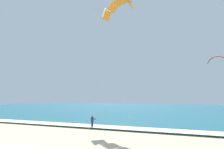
# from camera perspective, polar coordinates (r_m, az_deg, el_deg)

# --- Properties ---
(sea) EXTENTS (200.00, 120.00, 0.20)m
(sea) POSITION_cam_1_polar(r_m,az_deg,el_deg) (85.89, 15.70, -8.48)
(sea) COLOR #146075
(sea) RESTS_ON ground
(surf_foam) EXTENTS (200.00, 2.97, 0.04)m
(surf_foam) POSITION_cam_1_polar(r_m,az_deg,el_deg) (29.63, -4.40, -13.18)
(surf_foam) COLOR white
(surf_foam) RESTS_ON sea
(surfboard) EXTENTS (1.02, 1.45, 0.09)m
(surfboard) POSITION_cam_1_polar(r_m,az_deg,el_deg) (29.27, -5.17, -13.64)
(surfboard) COLOR yellow
(surfboard) RESTS_ON ground
(kitesurfer) EXTENTS (0.67, 0.66, 1.69)m
(kitesurfer) POSITION_cam_1_polar(r_m,az_deg,el_deg) (29.17, -5.12, -11.85)
(kitesurfer) COLOR #191E38
(kitesurfer) RESTS_ON ground
(kite_primary) EXTENTS (6.34, 5.18, 17.42)m
(kite_primary) POSITION_cam_1_polar(r_m,az_deg,el_deg) (34.14, 1.61, 17.44)
(kite_primary) COLOR orange
(kite_distant) EXTENTS (5.40, 2.05, 1.95)m
(kite_distant) POSITION_cam_1_polar(r_m,az_deg,el_deg) (64.23, 25.66, 3.69)
(kite_distant) COLOR red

